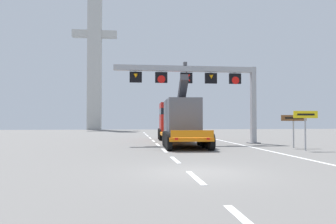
{
  "coord_description": "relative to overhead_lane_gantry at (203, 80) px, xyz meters",
  "views": [
    {
      "loc": [
        -2.49,
        -11.78,
        1.93
      ],
      "look_at": [
        0.52,
        13.56,
        2.59
      ],
      "focal_mm": 34.34,
      "sensor_mm": 36.0,
      "label": 1
    }
  ],
  "objects": [
    {
      "name": "edge_line_right",
      "position": [
        2.73,
        -2.14,
        -5.23
      ],
      "size": [
        0.2,
        63.0,
        0.01
      ],
      "primitive_type": "cube",
      "color": "silver",
      "rests_on": "ground"
    },
    {
      "name": "bridge_pylon_distant",
      "position": [
        -13.18,
        40.94,
        11.0
      ],
      "size": [
        9.0,
        2.0,
        31.69
      ],
      "color": "#B7B7B2",
      "rests_on": "ground"
    },
    {
      "name": "ground",
      "position": [
        -3.47,
        -14.14,
        -5.23
      ],
      "size": [
        112.0,
        112.0,
        0.0
      ],
      "primitive_type": "plane",
      "color": "slate"
    },
    {
      "name": "heavy_haul_truck_orange",
      "position": [
        -1.84,
        1.59,
        -3.24
      ],
      "size": [
        3.49,
        14.14,
        5.3
      ],
      "color": "orange",
      "rests_on": "ground"
    },
    {
      "name": "exit_sign_yellow",
      "position": [
        5.19,
        -6.61,
        -3.29
      ],
      "size": [
        1.63,
        0.15,
        2.53
      ],
      "color": "#9EA0A5",
      "rests_on": "ground"
    },
    {
      "name": "lane_markings",
      "position": [
        -3.77,
        1.74,
        -5.22
      ],
      "size": [
        0.2,
        46.37,
        0.01
      ],
      "color": "silver",
      "rests_on": "ground"
    },
    {
      "name": "tourist_info_sign_brown",
      "position": [
        5.43,
        -4.67,
        -3.44
      ],
      "size": [
        1.86,
        0.15,
        2.3
      ],
      "color": "#9EA0A5",
      "rests_on": "ground"
    },
    {
      "name": "overhead_lane_gantry",
      "position": [
        0.0,
        0.0,
        0.0
      ],
      "size": [
        12.09,
        0.9,
        6.71
      ],
      "color": "#9EA0A5",
      "rests_on": "ground"
    }
  ]
}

